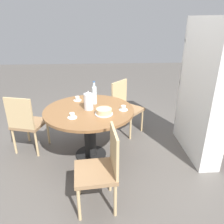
{
  "coord_description": "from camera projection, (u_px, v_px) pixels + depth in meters",
  "views": [
    {
      "loc": [
        2.74,
        0.15,
        1.88
      ],
      "look_at": [
        0.0,
        0.31,
        0.69
      ],
      "focal_mm": 35.0,
      "sensor_mm": 36.0,
      "label": 1
    }
  ],
  "objects": [
    {
      "name": "chair_a",
      "position": [
        27.0,
        122.0,
        3.18
      ],
      "size": [
        0.52,
        0.52,
        0.9
      ],
      "rotation": [
        0.0,
        0.0,
        4.45
      ],
      "color": "tan",
      "rests_on": "ground_plane"
    },
    {
      "name": "cake_main",
      "position": [
        104.0,
        112.0,
        2.79
      ],
      "size": [
        0.23,
        0.23,
        0.08
      ],
      "color": "silver",
      "rests_on": "dining_table"
    },
    {
      "name": "ground_plane",
      "position": [
        91.0,
        155.0,
        3.25
      ],
      "size": [
        14.0,
        14.0,
        0.0
      ],
      "primitive_type": "plane",
      "color": "#56514C"
    },
    {
      "name": "cup_b",
      "position": [
        77.0,
        99.0,
        3.26
      ],
      "size": [
        0.12,
        0.12,
        0.06
      ],
      "color": "white",
      "rests_on": "dining_table"
    },
    {
      "name": "cup_a",
      "position": [
        123.0,
        108.0,
        2.92
      ],
      "size": [
        0.12,
        0.12,
        0.06
      ],
      "color": "white",
      "rests_on": "dining_table"
    },
    {
      "name": "dining_table",
      "position": [
        89.0,
        120.0,
        3.02
      ],
      "size": [
        1.22,
        1.22,
        0.74
      ],
      "color": "black",
      "rests_on": "ground_plane"
    },
    {
      "name": "bookshelf",
      "position": [
        201.0,
        94.0,
        3.02
      ],
      "size": [
        1.08,
        0.28,
        1.9
      ],
      "rotation": [
        0.0,
        0.0,
        3.14
      ],
      "color": "silver",
      "rests_on": "ground_plane"
    },
    {
      "name": "chair_c",
      "position": [
        125.0,
        106.0,
        3.76
      ],
      "size": [
        0.59,
        0.59,
        0.9
      ],
      "rotation": [
        0.0,
        0.0,
        8.68
      ],
      "color": "tan",
      "rests_on": "ground_plane"
    },
    {
      "name": "chair_b",
      "position": [
        101.0,
        168.0,
        2.22
      ],
      "size": [
        0.46,
        0.46,
        0.9
      ],
      "rotation": [
        0.0,
        0.0,
        6.38
      ],
      "color": "tan",
      "rests_on": "ground_plane"
    },
    {
      "name": "coffee_pot",
      "position": [
        89.0,
        101.0,
        2.91
      ],
      "size": [
        0.13,
        0.13,
        0.26
      ],
      "color": "silver",
      "rests_on": "dining_table"
    },
    {
      "name": "cup_c",
      "position": [
        72.0,
        116.0,
        2.7
      ],
      "size": [
        0.12,
        0.12,
        0.06
      ],
      "color": "white",
      "rests_on": "dining_table"
    },
    {
      "name": "water_bottle",
      "position": [
        94.0,
        95.0,
        3.1
      ],
      "size": [
        0.07,
        0.07,
        0.33
      ],
      "color": "silver",
      "rests_on": "dining_table"
    }
  ]
}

